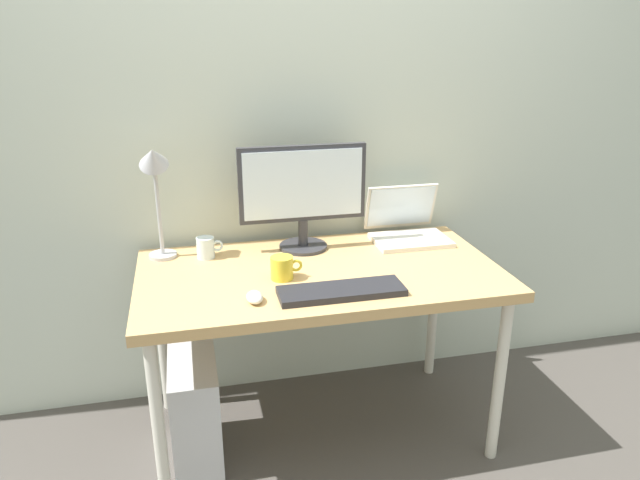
{
  "coord_description": "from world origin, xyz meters",
  "views": [
    {
      "loc": [
        -0.47,
        -2.02,
        1.62
      ],
      "look_at": [
        0.0,
        0.0,
        0.86
      ],
      "focal_mm": 33.12,
      "sensor_mm": 36.0,
      "label": 1
    }
  ],
  "objects_px": {
    "monitor": "(303,191)",
    "coffee_mug": "(282,268)",
    "desk": "(320,284)",
    "desk_lamp": "(155,176)",
    "computer_tower": "(196,410)",
    "glass_cup": "(206,248)",
    "keyboard": "(341,291)",
    "mouse": "(255,297)",
    "laptop": "(406,226)"
  },
  "relations": [
    {
      "from": "monitor",
      "to": "computer_tower",
      "type": "distance_m",
      "value": 0.96
    },
    {
      "from": "glass_cup",
      "to": "mouse",
      "type": "bearing_deg",
      "value": -72.73
    },
    {
      "from": "monitor",
      "to": "keyboard",
      "type": "distance_m",
      "value": 0.53
    },
    {
      "from": "keyboard",
      "to": "computer_tower",
      "type": "height_order",
      "value": "keyboard"
    },
    {
      "from": "computer_tower",
      "to": "desk_lamp",
      "type": "bearing_deg",
      "value": 105.96
    },
    {
      "from": "desk",
      "to": "computer_tower",
      "type": "xyz_separation_m",
      "value": [
        -0.51,
        -0.04,
        -0.46
      ]
    },
    {
      "from": "monitor",
      "to": "desk",
      "type": "bearing_deg",
      "value": -86.17
    },
    {
      "from": "coffee_mug",
      "to": "laptop",
      "type": "bearing_deg",
      "value": 27.4
    },
    {
      "from": "coffee_mug",
      "to": "keyboard",
      "type": "bearing_deg",
      "value": -45.58
    },
    {
      "from": "monitor",
      "to": "coffee_mug",
      "type": "distance_m",
      "value": 0.38
    },
    {
      "from": "monitor",
      "to": "coffee_mug",
      "type": "bearing_deg",
      "value": -115.3
    },
    {
      "from": "desk_lamp",
      "to": "mouse",
      "type": "height_order",
      "value": "desk_lamp"
    },
    {
      "from": "desk",
      "to": "laptop",
      "type": "height_order",
      "value": "laptop"
    },
    {
      "from": "monitor",
      "to": "laptop",
      "type": "xyz_separation_m",
      "value": [
        0.46,
        0.02,
        -0.19
      ]
    },
    {
      "from": "computer_tower",
      "to": "keyboard",
      "type": "bearing_deg",
      "value": -19.95
    },
    {
      "from": "desk",
      "to": "monitor",
      "type": "relative_size",
      "value": 2.64
    },
    {
      "from": "mouse",
      "to": "glass_cup",
      "type": "bearing_deg",
      "value": 107.27
    },
    {
      "from": "monitor",
      "to": "mouse",
      "type": "height_order",
      "value": "monitor"
    },
    {
      "from": "laptop",
      "to": "mouse",
      "type": "relative_size",
      "value": 3.56
    },
    {
      "from": "desk",
      "to": "coffee_mug",
      "type": "relative_size",
      "value": 11.59
    },
    {
      "from": "computer_tower",
      "to": "mouse",
      "type": "bearing_deg",
      "value": -38.52
    },
    {
      "from": "coffee_mug",
      "to": "computer_tower",
      "type": "xyz_separation_m",
      "value": [
        -0.35,
        0.01,
        -0.57
      ]
    },
    {
      "from": "desk_lamp",
      "to": "computer_tower",
      "type": "xyz_separation_m",
      "value": [
        0.08,
        -0.28,
        -0.87
      ]
    },
    {
      "from": "laptop",
      "to": "computer_tower",
      "type": "xyz_separation_m",
      "value": [
        -0.95,
        -0.3,
        -0.59
      ]
    },
    {
      "from": "coffee_mug",
      "to": "glass_cup",
      "type": "bearing_deg",
      "value": 133.68
    },
    {
      "from": "desk_lamp",
      "to": "coffee_mug",
      "type": "xyz_separation_m",
      "value": [
        0.43,
        -0.29,
        -0.3
      ]
    },
    {
      "from": "monitor",
      "to": "laptop",
      "type": "height_order",
      "value": "monitor"
    },
    {
      "from": "monitor",
      "to": "glass_cup",
      "type": "height_order",
      "value": "monitor"
    },
    {
      "from": "desk",
      "to": "coffee_mug",
      "type": "distance_m",
      "value": 0.19
    },
    {
      "from": "coffee_mug",
      "to": "glass_cup",
      "type": "relative_size",
      "value": 1.12
    },
    {
      "from": "coffee_mug",
      "to": "glass_cup",
      "type": "distance_m",
      "value": 0.38
    },
    {
      "from": "monitor",
      "to": "mouse",
      "type": "bearing_deg",
      "value": -119.59
    },
    {
      "from": "monitor",
      "to": "computer_tower",
      "type": "height_order",
      "value": "monitor"
    },
    {
      "from": "monitor",
      "to": "coffee_mug",
      "type": "relative_size",
      "value": 4.39
    },
    {
      "from": "laptop",
      "to": "desk_lamp",
      "type": "distance_m",
      "value": 1.07
    },
    {
      "from": "monitor",
      "to": "coffee_mug",
      "type": "height_order",
      "value": "monitor"
    },
    {
      "from": "keyboard",
      "to": "glass_cup",
      "type": "distance_m",
      "value": 0.63
    },
    {
      "from": "desk",
      "to": "coffee_mug",
      "type": "height_order",
      "value": "coffee_mug"
    },
    {
      "from": "mouse",
      "to": "coffee_mug",
      "type": "relative_size",
      "value": 0.76
    },
    {
      "from": "glass_cup",
      "to": "computer_tower",
      "type": "distance_m",
      "value": 0.63
    },
    {
      "from": "laptop",
      "to": "desk",
      "type": "bearing_deg",
      "value": -149.88
    },
    {
      "from": "desk",
      "to": "laptop",
      "type": "distance_m",
      "value": 0.53
    },
    {
      "from": "coffee_mug",
      "to": "computer_tower",
      "type": "bearing_deg",
      "value": 177.97
    },
    {
      "from": "desk_lamp",
      "to": "glass_cup",
      "type": "distance_m",
      "value": 0.35
    },
    {
      "from": "keyboard",
      "to": "coffee_mug",
      "type": "bearing_deg",
      "value": 134.42
    },
    {
      "from": "mouse",
      "to": "coffee_mug",
      "type": "height_order",
      "value": "coffee_mug"
    },
    {
      "from": "monitor",
      "to": "mouse",
      "type": "distance_m",
      "value": 0.58
    },
    {
      "from": "laptop",
      "to": "desk_lamp",
      "type": "height_order",
      "value": "desk_lamp"
    },
    {
      "from": "desk_lamp",
      "to": "keyboard",
      "type": "xyz_separation_m",
      "value": [
        0.61,
        -0.47,
        -0.33
      ]
    },
    {
      "from": "laptop",
      "to": "computer_tower",
      "type": "distance_m",
      "value": 1.16
    }
  ]
}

